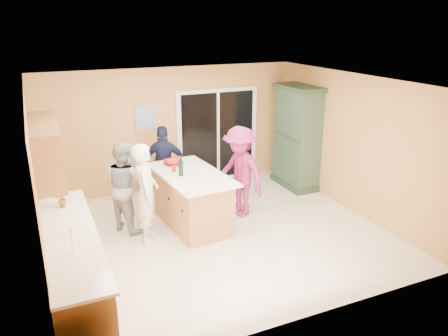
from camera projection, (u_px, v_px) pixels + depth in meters
name	position (u px, v px, depth m)	size (l,w,h in m)	color
floor	(218.00, 234.00, 7.56)	(5.50, 5.50, 0.00)	beige
ceiling	(218.00, 82.00, 6.72)	(5.50, 5.00, 0.10)	silver
wall_back	(172.00, 129.00, 9.30)	(5.50, 0.10, 2.60)	#E99D5F
wall_front	(304.00, 225.00, 4.97)	(5.50, 0.10, 2.60)	#E99D5F
wall_left	(37.00, 187.00, 6.08)	(0.10, 5.00, 2.60)	#E99D5F
wall_right	(352.00, 144.00, 8.19)	(0.10, 5.00, 2.60)	#E99D5F
left_cabinet_run	(75.00, 272.00, 5.56)	(0.65, 3.05, 1.24)	#B17544
upper_cabinets	(46.00, 150.00, 5.79)	(0.35, 1.60, 0.75)	#B17544
sliding_door	(218.00, 136.00, 9.75)	(1.90, 0.07, 2.10)	silver
framed_picture	(146.00, 118.00, 8.97)	(0.46, 0.04, 0.56)	#A28251
kitchen_island	(192.00, 201.00, 7.77)	(1.17, 1.94, 0.98)	#B17544
green_hutch	(297.00, 138.00, 9.43)	(0.64, 1.21, 2.21)	#233824
woman_white	(146.00, 193.00, 7.10)	(0.61, 0.40, 1.67)	silver
woman_grey	(125.00, 186.00, 7.50)	(0.78, 0.61, 1.60)	#97989A
woman_navy	(164.00, 164.00, 8.70)	(0.91, 0.38, 1.56)	#1A1E3A
woman_magenta	(240.00, 172.00, 8.03)	(1.10, 0.63, 1.71)	#99215F
serving_bowl	(174.00, 162.00, 8.04)	(0.33, 0.33, 0.08)	#A61412
tulip_vase	(61.00, 195.00, 6.25)	(0.20, 0.14, 0.39)	#AF2F11
tumbler_near	(165.00, 162.00, 8.02)	(0.07, 0.07, 0.10)	#A61412
tumbler_far	(174.00, 169.00, 7.66)	(0.07, 0.07, 0.11)	#A61412
wine_bottle	(181.00, 168.00, 7.44)	(0.08, 0.08, 0.36)	black
white_plate	(183.00, 169.00, 7.78)	(0.23, 0.23, 0.02)	silver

